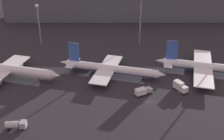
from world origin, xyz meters
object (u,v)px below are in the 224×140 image
object	(u,v)px
airplane_2	(110,69)
service_vehicle_2	(143,91)
airplane_1	(8,69)
airplane_3	(206,67)
service_vehicle_0	(16,125)
service_vehicle_3	(180,86)

from	to	relation	value
airplane_2	service_vehicle_2	xyz separation A→B (m)	(12.80, -16.25, -1.39)
airplane_1	airplane_3	xyz separation A→B (m)	(86.55, 3.04, -0.23)
airplane_2	airplane_3	size ratio (longest dim) A/B	1.05
service_vehicle_0	service_vehicle_3	world-z (taller)	service_vehicle_3
airplane_1	airplane_3	world-z (taller)	airplane_3
airplane_2	service_vehicle_2	world-z (taller)	airplane_2
airplane_3	service_vehicle_2	distance (m)	34.59
service_vehicle_3	airplane_2	bearing A→B (deg)	-146.17
airplane_1	service_vehicle_2	distance (m)	58.94
airplane_3	service_vehicle_2	size ratio (longest dim) A/B	6.21
airplane_1	service_vehicle_3	world-z (taller)	airplane_1
service_vehicle_2	service_vehicle_3	xyz separation A→B (m)	(14.93, 2.96, 0.40)
service_vehicle_0	airplane_3	bearing A→B (deg)	24.14
airplane_3	service_vehicle_3	world-z (taller)	airplane_3
airplane_3	service_vehicle_2	xyz separation A→B (m)	(-29.54, -17.94, -1.54)
airplane_1	service_vehicle_0	world-z (taller)	airplane_1
airplane_2	service_vehicle_0	xyz separation A→B (m)	(-30.10, -36.84, -1.34)
airplane_3	airplane_1	bearing A→B (deg)	-163.06
service_vehicle_3	airplane_3	bearing A→B (deg)	105.14
airplane_1	service_vehicle_0	xyz separation A→B (m)	(14.10, -35.49, -1.71)
airplane_1	service_vehicle_2	size ratio (longest dim) A/B	6.68
airplane_1	service_vehicle_3	distance (m)	72.93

